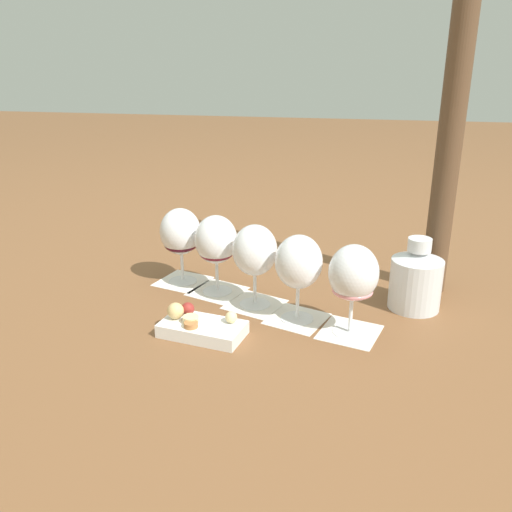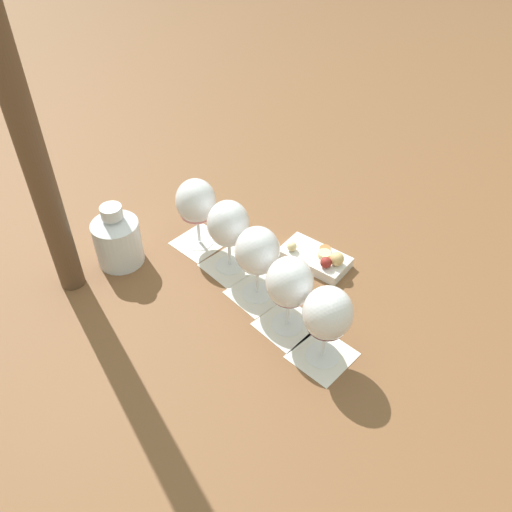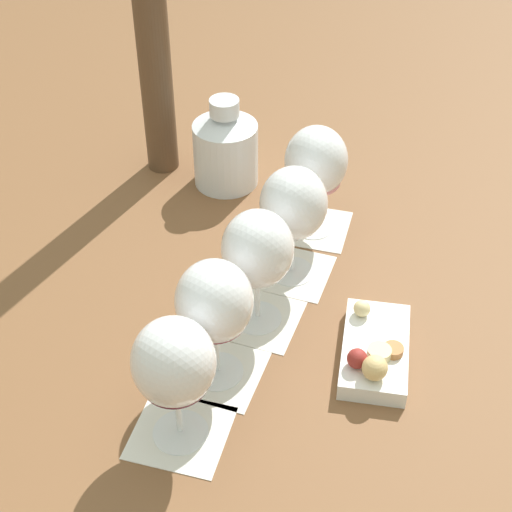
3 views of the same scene
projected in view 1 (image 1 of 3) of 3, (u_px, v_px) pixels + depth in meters
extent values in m
plane|color=brown|center=(255.00, 305.00, 1.23)|extent=(8.00, 8.00, 0.00)
cube|color=silver|center=(350.00, 332.00, 1.11)|extent=(0.14, 0.14, 0.00)
cube|color=silver|center=(297.00, 319.00, 1.16)|extent=(0.15, 0.15, 0.00)
cube|color=silver|center=(254.00, 303.00, 1.23)|extent=(0.15, 0.15, 0.00)
cube|color=silver|center=(217.00, 291.00, 1.30)|extent=(0.15, 0.15, 0.00)
cube|color=silver|center=(183.00, 281.00, 1.36)|extent=(0.14, 0.14, 0.00)
cylinder|color=white|center=(350.00, 330.00, 1.11)|extent=(0.07, 0.07, 0.01)
cylinder|color=white|center=(351.00, 313.00, 1.09)|extent=(0.01, 0.01, 0.08)
ellipsoid|color=white|center=(354.00, 273.00, 1.06)|extent=(0.10, 0.10, 0.11)
ellipsoid|color=pink|center=(352.00, 290.00, 1.07)|extent=(0.08, 0.08, 0.03)
cylinder|color=white|center=(297.00, 317.00, 1.16)|extent=(0.07, 0.07, 0.01)
cylinder|color=white|center=(298.00, 300.00, 1.15)|extent=(0.01, 0.01, 0.08)
ellipsoid|color=white|center=(299.00, 262.00, 1.12)|extent=(0.10, 0.10, 0.11)
ellipsoid|color=#D85D68|center=(298.00, 274.00, 1.13)|extent=(0.08, 0.08, 0.05)
cylinder|color=white|center=(254.00, 302.00, 1.23)|extent=(0.07, 0.07, 0.01)
cylinder|color=white|center=(254.00, 286.00, 1.22)|extent=(0.01, 0.01, 0.08)
ellipsoid|color=white|center=(254.00, 250.00, 1.19)|extent=(0.10, 0.10, 0.11)
ellipsoid|color=#A42F39|center=(254.00, 261.00, 1.20)|extent=(0.08, 0.08, 0.05)
cylinder|color=white|center=(217.00, 290.00, 1.30)|extent=(0.07, 0.07, 0.01)
cylinder|color=white|center=(217.00, 274.00, 1.28)|extent=(0.01, 0.01, 0.08)
ellipsoid|color=white|center=(216.00, 239.00, 1.25)|extent=(0.10, 0.10, 0.11)
ellipsoid|color=maroon|center=(216.00, 252.00, 1.27)|extent=(0.08, 0.08, 0.04)
cylinder|color=white|center=(183.00, 280.00, 1.36)|extent=(0.07, 0.07, 0.01)
cylinder|color=white|center=(182.00, 265.00, 1.34)|extent=(0.01, 0.01, 0.08)
ellipsoid|color=white|center=(180.00, 231.00, 1.31)|extent=(0.10, 0.10, 0.11)
ellipsoid|color=#450D1C|center=(181.00, 244.00, 1.32)|extent=(0.08, 0.08, 0.04)
cylinder|color=silver|center=(415.00, 284.00, 1.20)|extent=(0.11, 0.11, 0.11)
cone|color=silver|center=(419.00, 255.00, 1.17)|extent=(0.11, 0.11, 0.02)
cylinder|color=silver|center=(420.00, 245.00, 1.17)|extent=(0.05, 0.05, 0.03)
cube|color=white|center=(203.00, 329.00, 1.09)|extent=(0.18, 0.11, 0.03)
sphere|color=#DBB775|center=(176.00, 311.00, 1.10)|extent=(0.03, 0.03, 0.03)
cylinder|color=beige|center=(191.00, 319.00, 1.09)|extent=(0.03, 0.03, 0.01)
cylinder|color=#B2703D|center=(191.00, 325.00, 1.07)|extent=(0.03, 0.03, 0.01)
sphere|color=beige|center=(231.00, 317.00, 1.09)|extent=(0.02, 0.02, 0.02)
sphere|color=maroon|center=(188.00, 309.00, 1.12)|extent=(0.03, 0.03, 0.03)
cylinder|color=brown|center=(458.00, 74.00, 1.14)|extent=(0.06, 0.06, 0.99)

